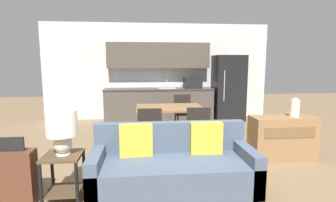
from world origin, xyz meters
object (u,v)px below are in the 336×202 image
object	(u,v)px
refrigerator	(228,88)
dining_chair_far_right	(183,111)
dining_chair_near_right	(198,127)
couch	(173,167)
credenza	(282,138)
dining_table	(169,110)
side_table	(63,170)
dining_chair_near_left	(150,128)
vase	(295,108)
table_lamp	(62,128)
suitcase	(14,177)

from	to	relation	value
refrigerator	dining_chair_far_right	size ratio (longest dim) A/B	2.11
dining_chair_far_right	dining_chair_near_right	world-z (taller)	same
couch	credenza	xyz separation A→B (m)	(1.96, 0.99, 0.01)
dining_table	side_table	size ratio (longest dim) A/B	2.34
refrigerator	couch	world-z (taller)	refrigerator
couch	dining_chair_near_right	world-z (taller)	same
credenza	dining_chair_near_left	size ratio (longest dim) A/B	1.23
couch	dining_table	bearing A→B (deg)	84.82
vase	dining_chair_near_left	xyz separation A→B (m)	(-2.38, 0.35, -0.38)
refrigerator	dining_table	distance (m)	2.75
table_lamp	credenza	world-z (taller)	table_lamp
dining_table	dining_chair_far_right	size ratio (longest dim) A/B	1.53
credenza	dining_chair_near_left	bearing A→B (deg)	170.56
suitcase	table_lamp	bearing A→B (deg)	1.85
vase	couch	bearing A→B (deg)	-155.08
refrigerator	vase	bearing A→B (deg)	-88.63
refrigerator	side_table	distance (m)	5.35
dining_chair_far_right	vase	bearing A→B (deg)	-53.92
side_table	credenza	world-z (taller)	credenza
couch	credenza	bearing A→B (deg)	26.71
side_table	suitcase	xyz separation A→B (m)	(-0.54, -0.02, -0.05)
dining_table	side_table	world-z (taller)	dining_table
vase	credenza	bearing A→B (deg)	-176.88
vase	dining_chair_near_right	size ratio (longest dim) A/B	0.36
side_table	suitcase	size ratio (longest dim) A/B	0.71
refrigerator	dining_table	bearing A→B (deg)	-133.41
couch	table_lamp	xyz separation A→B (m)	(-1.26, -0.04, 0.53)
refrigerator	dining_chair_far_right	world-z (taller)	refrigerator
couch	vase	bearing A→B (deg)	24.92
vase	dining_chair_far_right	size ratio (longest dim) A/B	0.36
credenza	dining_chair_near_left	world-z (taller)	dining_chair_near_left
couch	refrigerator	bearing A→B (deg)	63.22
couch	dining_chair_near_right	xyz separation A→B (m)	(0.60, 1.36, 0.14)
refrigerator	credenza	distance (m)	3.17
dining_chair_near_left	dining_chair_near_right	bearing A→B (deg)	-177.87
couch	dining_chair_far_right	world-z (taller)	same
dining_table	suitcase	distance (m)	2.98
couch	credenza	size ratio (longest dim) A/B	1.83
dining_table	table_lamp	distance (m)	2.61
refrigerator	dining_chair_near_right	distance (m)	3.15
credenza	refrigerator	bearing A→B (deg)	87.97
refrigerator	suitcase	distance (m)	5.73
side_table	dining_chair_near_left	distance (m)	1.74
vase	dining_table	bearing A→B (deg)	150.19
couch	suitcase	bearing A→B (deg)	-178.17
dining_chair_near_left	refrigerator	bearing A→B (deg)	-127.96
dining_chair_far_right	dining_chair_near_right	xyz separation A→B (m)	(-0.01, -1.60, 0.00)
side_table	dining_chair_near_left	world-z (taller)	dining_chair_near_left
credenza	vase	bearing A→B (deg)	3.12
dining_table	table_lamp	world-z (taller)	table_lamp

